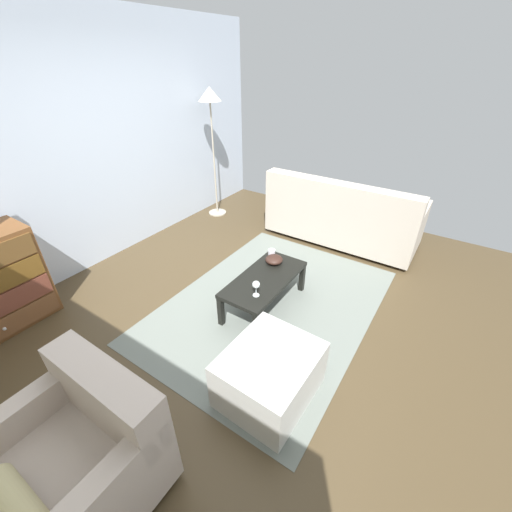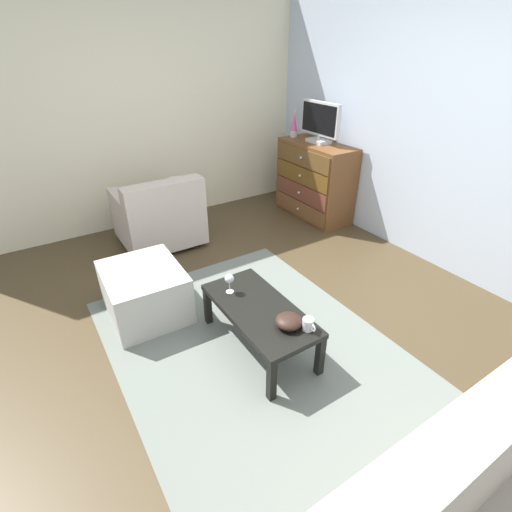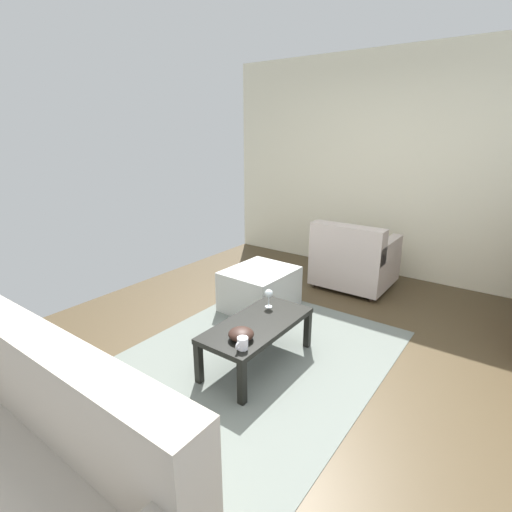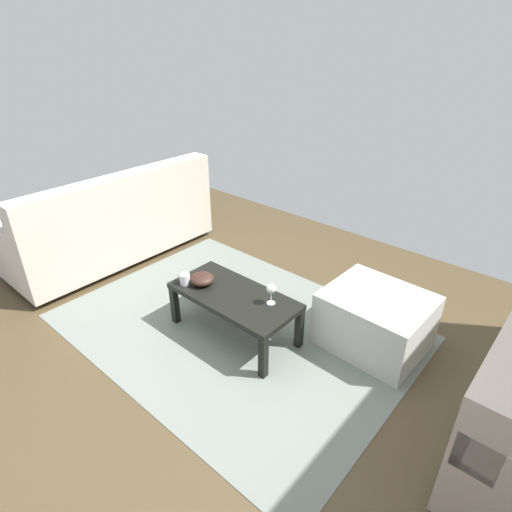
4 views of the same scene
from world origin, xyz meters
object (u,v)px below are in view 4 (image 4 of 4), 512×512
at_px(mug, 185,279).
at_px(wine_glass, 271,289).
at_px(coffee_table, 234,299).
at_px(bowl_decorative, 202,279).
at_px(couch_large, 113,224).
at_px(ottoman, 375,320).

bearing_deg(mug, wine_glass, -160.94).
distance_m(coffee_table, mug, 0.41).
xyz_separation_m(mug, bowl_decorative, (-0.10, -0.08, -0.00)).
bearing_deg(wine_glass, couch_large, -0.87).
bearing_deg(bowl_decorative, mug, 41.02).
height_order(coffee_table, wine_glass, wine_glass).
bearing_deg(couch_large, coffee_table, 176.25).
distance_m(coffee_table, bowl_decorative, 0.29).
relative_size(coffee_table, bowl_decorative, 5.27).
height_order(bowl_decorative, ottoman, bowl_decorative).
relative_size(mug, ottoman, 0.16).
distance_m(mug, bowl_decorative, 0.13).
bearing_deg(bowl_decorative, couch_large, -6.55).
xyz_separation_m(coffee_table, bowl_decorative, (0.27, 0.06, 0.09)).
relative_size(coffee_table, mug, 8.47).
bearing_deg(couch_large, ottoman, -169.97).
bearing_deg(couch_large, bowl_decorative, 173.45).
bearing_deg(ottoman, bowl_decorative, 29.60).
distance_m(wine_glass, couch_large, 2.06).
distance_m(couch_large, ottoman, 2.67).
distance_m(coffee_table, couch_large, 1.78).
relative_size(bowl_decorative, ottoman, 0.26).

